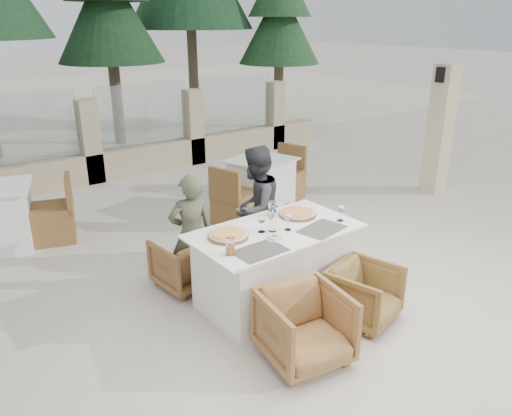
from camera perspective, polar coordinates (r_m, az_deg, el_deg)
ground at (r=5.09m, az=1.48°, el=-10.34°), size 80.00×80.00×0.00m
perimeter_wall_far at (r=8.82m, az=-18.54°, el=7.82°), size 10.00×0.34×1.60m
lantern_pillar at (r=8.36m, az=20.26°, el=8.35°), size 0.34×0.34×2.00m
pine_centre at (r=11.40m, az=-16.42°, el=19.45°), size 2.20×2.20×5.00m
pine_far_right at (r=12.87m, az=2.68°, el=19.18°), size 1.98×1.98×4.50m
dining_table at (r=4.87m, az=2.15°, el=-6.68°), size 1.60×0.90×0.77m
placemat_near_left at (r=4.28m, az=0.46°, el=-4.93°), size 0.45×0.31×0.00m
placemat_near_right at (r=4.75m, az=7.54°, el=-2.40°), size 0.50×0.38×0.00m
pizza_left at (r=4.54m, az=-3.19°, el=-3.10°), size 0.38×0.38×0.05m
pizza_right at (r=5.04m, az=4.75°, el=-0.61°), size 0.43×0.43×0.05m
water_bottle at (r=4.63m, az=1.92°, el=-1.25°), size 0.09×0.09×0.25m
wine_glass_centre at (r=4.62m, az=0.65°, el=-1.71°), size 0.10×0.10×0.18m
wine_glass_near at (r=4.67m, az=3.70°, el=-1.48°), size 0.09×0.09×0.18m
wine_glass_corner at (r=4.94m, az=9.66°, el=-0.46°), size 0.08×0.08×0.18m
beer_glass_left at (r=4.20m, az=-2.97°, el=-4.36°), size 0.08×0.08×0.16m
beer_glass_right at (r=5.01m, az=1.82°, el=-0.06°), size 0.10×0.10×0.15m
olive_dish at (r=4.49m, az=2.15°, el=-3.38°), size 0.14×0.14×0.04m
armchair_far_left at (r=5.25m, az=-8.11°, el=-6.17°), size 0.62×0.64×0.53m
armchair_far_right at (r=5.67m, az=1.63°, el=-3.43°), size 0.85×0.86×0.61m
armchair_near_left at (r=4.16m, az=5.58°, el=-13.39°), size 0.75×0.77×0.61m
armchair_near_right at (r=4.75m, az=12.25°, el=-9.57°), size 0.70×0.72×0.54m
diner_left at (r=5.02m, az=-7.38°, el=-2.96°), size 0.52×0.41×1.24m
diner_right at (r=5.42m, az=-0.03°, el=-0.08°), size 0.83×0.75×1.39m
bg_table_b at (r=7.18m, az=0.60°, el=2.63°), size 1.81×1.26×0.77m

